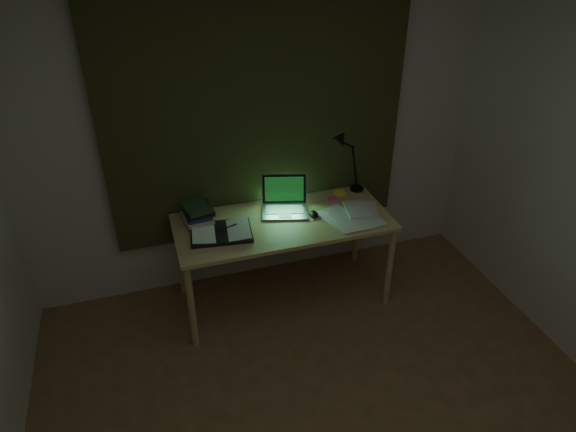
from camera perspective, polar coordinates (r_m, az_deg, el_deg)
name	(u,v)px	position (r m, az deg, el deg)	size (l,w,h in m)	color
wall_back	(257,130)	(3.80, -3.43, 9.48)	(3.50, 0.00, 2.50)	beige
curtain	(258,106)	(3.69, -3.37, 12.14)	(2.20, 0.06, 2.00)	#2A2D16
desk	(283,261)	(3.89, -0.53, -4.98)	(1.56, 0.68, 0.71)	tan
laptop	(285,199)	(3.73, -0.36, 1.95)	(0.34, 0.38, 0.24)	#AAAAAE
open_textbook	(221,232)	(3.57, -7.44, -1.77)	(0.42, 0.30, 0.04)	white
book_stack	(198,213)	(3.70, -10.00, 0.35)	(0.19, 0.23, 0.15)	white
loose_papers	(349,209)	(3.84, 6.78, 0.77)	(0.38, 0.40, 0.02)	silver
mouse	(314,214)	(3.74, 2.88, 0.21)	(0.06, 0.10, 0.04)	black
sticky_yellow	(339,193)	(4.06, 5.74, 2.60)	(0.08, 0.08, 0.02)	#FFF935
sticky_pink	(332,199)	(3.97, 4.95, 1.90)	(0.07, 0.07, 0.02)	#F86085
desk_lamp	(359,157)	(4.01, 7.93, 6.56)	(0.39, 0.30, 0.58)	black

